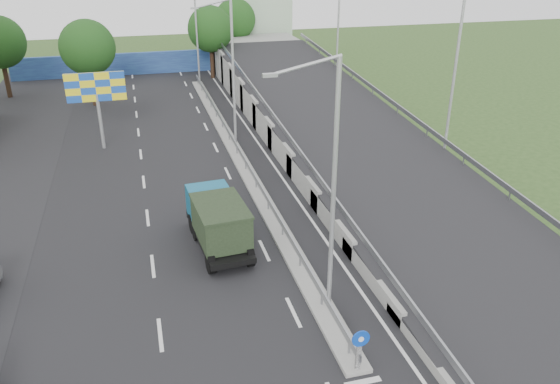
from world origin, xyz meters
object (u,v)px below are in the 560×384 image
object	(u,v)px
sign_bollard	(359,350)
church	(259,12)
lamp_post_far	(194,26)
billboard	(96,91)
dump_truck	(218,220)
lamp_post_mid	(230,67)
lamp_post_near	(329,178)

from	to	relation	value
sign_bollard	church	size ratio (longest dim) A/B	0.12
lamp_post_far	billboard	xyz separation A→B (m)	(-9.11, -18.00, -1.62)
lamp_post_far	dump_truck	distance (m)	34.30
lamp_post_mid	lamp_post_near	bearing A→B (deg)	-90.00
lamp_post_far	dump_truck	xyz separation A→B (m)	(-3.34, -33.85, -4.40)
sign_bollard	lamp_post_near	distance (m)	6.12
sign_bollard	dump_truck	distance (m)	10.49
lamp_post_far	church	distance (m)	17.15
lamp_post_mid	dump_truck	bearing A→B (deg)	-103.56
lamp_post_near	dump_truck	distance (m)	8.26
lamp_post_mid	billboard	bearing A→B (deg)	167.62
billboard	sign_bollard	bearing A→B (deg)	-70.79
lamp_post_mid	lamp_post_far	bearing A→B (deg)	90.00
lamp_post_near	dump_truck	xyz separation A→B (m)	(-3.34, 6.15, -4.40)
lamp_post_near	dump_truck	world-z (taller)	lamp_post_near
lamp_post_mid	billboard	world-z (taller)	lamp_post_mid
lamp_post_mid	sign_bollard	bearing A→B (deg)	-90.26
sign_bollard	dump_truck	bearing A→B (deg)	107.96
lamp_post_near	sign_bollard	bearing A→B (deg)	-91.64
sign_bollard	lamp_post_mid	bearing A→B (deg)	89.74
sign_bollard	lamp_post_near	size ratio (longest dim) A/B	0.17
lamp_post_near	billboard	world-z (taller)	lamp_post_near
lamp_post_near	lamp_post_mid	xyz separation A→B (m)	(0.00, 20.00, 0.00)
billboard	dump_truck	bearing A→B (deg)	-70.01
church	dump_truck	bearing A→B (deg)	-105.46
lamp_post_near	dump_truck	bearing A→B (deg)	118.53
sign_bollard	lamp_post_far	xyz separation A→B (m)	(0.11, 43.83, 4.77)
billboard	dump_truck	distance (m)	17.10
lamp_post_mid	church	xyz separation A→B (m)	(9.89, 34.00, -0.50)
lamp_post_mid	dump_truck	distance (m)	14.91
lamp_post_mid	dump_truck	size ratio (longest dim) A/B	1.70
church	billboard	size ratio (longest dim) A/B	2.51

